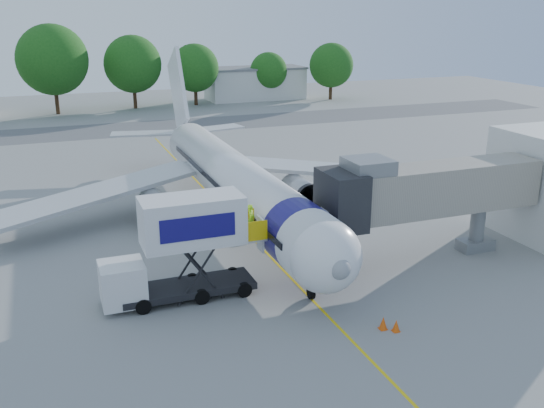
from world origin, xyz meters
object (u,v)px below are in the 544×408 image
object	(u,v)px
aircraft	(233,180)
jet_bridge	(419,191)
ground_tug	(413,355)
catering_hiloader	(181,249)

from	to	relation	value
aircraft	jet_bridge	distance (m)	13.77
aircraft	ground_tug	distance (m)	21.39
aircraft	jet_bridge	bearing A→B (deg)	-54.30
catering_hiloader	ground_tug	xyz separation A→B (m)	(7.47, -10.12, -1.99)
jet_bridge	ground_tug	bearing A→B (deg)	-123.86
jet_bridge	catering_hiloader	distance (m)	14.35
catering_hiloader	ground_tug	distance (m)	12.74
jet_bridge	ground_tug	size ratio (longest dim) A/B	3.54
jet_bridge	catering_hiloader	size ratio (longest dim) A/B	1.64
catering_hiloader	ground_tug	size ratio (longest dim) A/B	2.16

